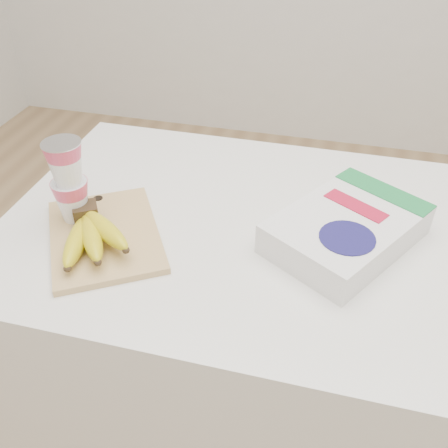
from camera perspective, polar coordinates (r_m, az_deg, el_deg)
name	(u,v)px	position (r m, az deg, el deg)	size (l,w,h in m)	color
table	(257,353)	(1.31, 3.74, -14.49)	(1.08, 0.72, 0.81)	white
cutting_board	(105,235)	(1.01, -13.46, -1.28)	(0.21, 0.28, 0.01)	tan
bananas	(91,233)	(0.98, -14.99, -1.03)	(0.18, 0.20, 0.06)	#382816
yogurt_stack	(68,179)	(1.01, -17.36, 4.92)	(0.08, 0.08, 0.17)	white
cereal_box	(347,229)	(0.99, 13.83, -0.54)	(0.33, 0.36, 0.07)	white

